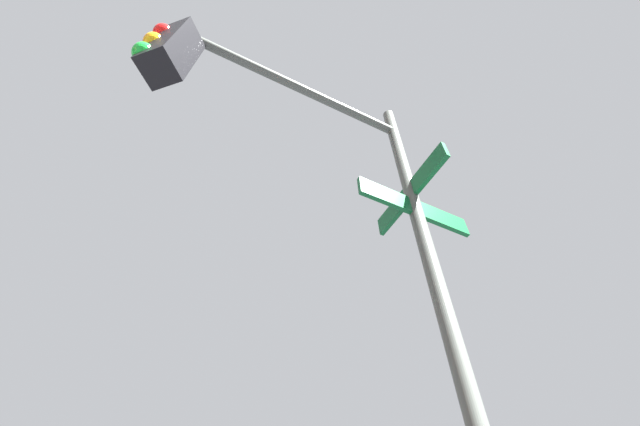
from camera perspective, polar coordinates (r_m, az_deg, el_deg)
name	(u,v)px	position (r m, az deg, el deg)	size (l,w,h in m)	color
traffic_signal_near	(303,163)	(2.98, -2.58, 7.50)	(2.26, 2.18, 5.71)	#474C47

